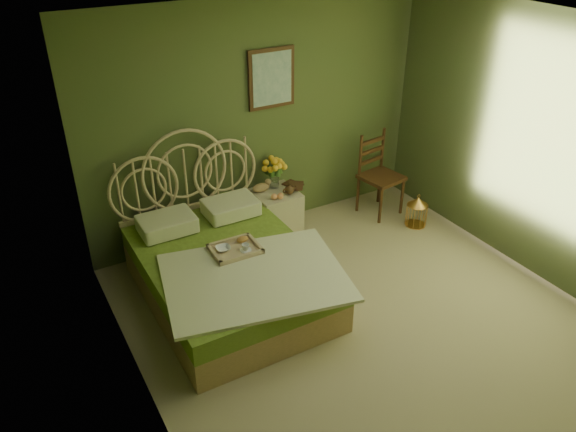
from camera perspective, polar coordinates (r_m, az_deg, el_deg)
floor at (r=5.24m, az=9.01°, el=-11.64°), size 4.50×4.50×0.00m
ceiling at (r=4.04m, az=12.03°, el=17.22°), size 4.50×4.50×0.00m
wall_back at (r=6.21m, az=-2.91°, el=9.67°), size 4.00×0.00×4.00m
wall_left at (r=3.71m, az=-14.67°, el=-6.59°), size 0.00×4.50×4.50m
wall_right at (r=5.89m, az=25.70°, el=5.49°), size 0.00×4.50×4.50m
wall_art at (r=6.11m, az=-1.68°, el=13.79°), size 0.54×0.04×0.64m
bed at (r=5.46m, az=-6.22°, el=-5.37°), size 1.78×2.25×1.40m
nightstand at (r=6.42m, az=-1.27°, el=1.06°), size 0.48×0.49×0.96m
chair at (r=6.90m, az=9.11°, el=4.76°), size 0.51×0.51×1.00m
birdcage at (r=6.81m, az=12.94°, el=0.42°), size 0.24×0.24×0.37m
book_lower at (r=6.41m, az=0.06°, el=2.95°), size 0.23×0.26×0.02m
book_upper at (r=6.40m, az=0.06°, el=3.12°), size 0.27×0.28×0.02m
cereal_bowl at (r=5.31m, az=-6.60°, el=-3.32°), size 0.15×0.15×0.03m
coffee_cup at (r=5.27m, az=-4.33°, el=-3.21°), size 0.08×0.08×0.07m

